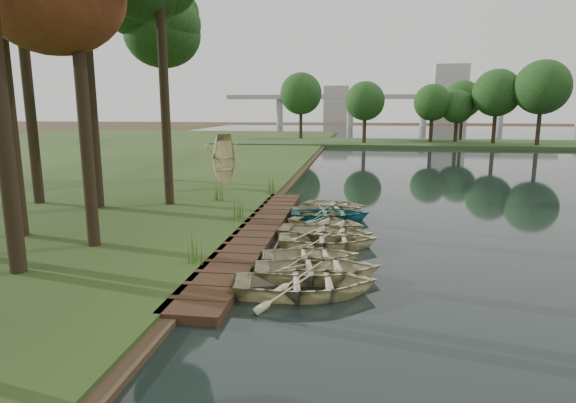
# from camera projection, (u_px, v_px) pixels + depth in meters

# --- Properties ---
(ground) EXTENTS (300.00, 300.00, 0.00)m
(ground) POSITION_uv_depth(u_px,v_px,m) (297.00, 239.00, 18.71)
(ground) COLOR #3D2F1D
(boardwalk) EXTENTS (1.60, 16.00, 0.30)m
(boardwalk) POSITION_uv_depth(u_px,v_px,m) (256.00, 234.00, 18.90)
(boardwalk) COLOR #362215
(boardwalk) RESTS_ON ground
(peninsula) EXTENTS (50.00, 14.00, 0.45)m
(peninsula) POSITION_uv_depth(u_px,v_px,m) (400.00, 143.00, 66.12)
(peninsula) COLOR #2E471F
(peninsula) RESTS_ON ground
(far_trees) EXTENTS (45.60, 5.60, 8.80)m
(far_trees) POSITION_uv_depth(u_px,v_px,m) (377.00, 97.00, 65.40)
(far_trees) COLOR black
(far_trees) RESTS_ON peninsula
(bridge) EXTENTS (95.90, 4.00, 8.60)m
(bridge) POSITION_uv_depth(u_px,v_px,m) (395.00, 100.00, 132.21)
(bridge) COLOR #A5A5A0
(bridge) RESTS_ON ground
(building_a) EXTENTS (10.00, 8.00, 18.00)m
(building_a) POSITION_uv_depth(u_px,v_px,m) (449.00, 95.00, 148.80)
(building_a) COLOR #A5A5A0
(building_a) RESTS_ON ground
(building_b) EXTENTS (8.00, 8.00, 12.00)m
(building_b) POSITION_uv_depth(u_px,v_px,m) (336.00, 105.00, 159.11)
(building_b) COLOR #A5A5A0
(building_b) RESTS_ON ground
(rowboat_0) EXTENTS (4.30, 3.38, 0.81)m
(rowboat_0) POSITION_uv_depth(u_px,v_px,m) (305.00, 280.00, 12.94)
(rowboat_0) COLOR #C0B98B
(rowboat_0) RESTS_ON water
(rowboat_1) EXTENTS (4.20, 3.32, 0.78)m
(rowboat_1) POSITION_uv_depth(u_px,v_px,m) (318.00, 266.00, 14.12)
(rowboat_1) COLOR #C0B98B
(rowboat_1) RESTS_ON water
(rowboat_2) EXTENTS (3.57, 2.84, 0.66)m
(rowboat_2) POSITION_uv_depth(u_px,v_px,m) (310.00, 254.00, 15.54)
(rowboat_2) COLOR #C0B98B
(rowboat_2) RESTS_ON water
(rowboat_3) EXTENTS (3.88, 2.97, 0.75)m
(rowboat_3) POSITION_uv_depth(u_px,v_px,m) (328.00, 237.00, 17.34)
(rowboat_3) COLOR #C0B98B
(rowboat_3) RESTS_ON water
(rowboat_4) EXTENTS (3.99, 3.10, 0.76)m
(rowboat_4) POSITION_uv_depth(u_px,v_px,m) (325.00, 230.00, 18.37)
(rowboat_4) COLOR #C0B98B
(rowboat_4) RESTS_ON water
(rowboat_5) EXTENTS (3.90, 3.35, 0.68)m
(rowboat_5) POSITION_uv_depth(u_px,v_px,m) (327.00, 221.00, 19.99)
(rowboat_5) COLOR #C0B98B
(rowboat_5) RESTS_ON water
(rowboat_6) EXTENTS (3.91, 3.05, 0.74)m
(rowboat_6) POSITION_uv_depth(u_px,v_px,m) (330.00, 212.00, 21.51)
(rowboat_6) COLOR #2B7278
(rowboat_6) RESTS_ON water
(rowboat_7) EXTENTS (3.82, 3.19, 0.68)m
(rowboat_7) POSITION_uv_depth(u_px,v_px,m) (327.00, 208.00, 22.54)
(rowboat_7) COLOR #C0B98B
(rowboat_7) RESTS_ON water
(rowboat_8) EXTENTS (3.42, 2.81, 0.62)m
(rowboat_8) POSITION_uv_depth(u_px,v_px,m) (335.00, 203.00, 23.85)
(rowboat_8) COLOR #C0B98B
(rowboat_8) RESTS_ON water
(stored_rowboat) EXTENTS (3.93, 3.80, 0.66)m
(stored_rowboat) POSITION_uv_depth(u_px,v_px,m) (224.00, 183.00, 28.59)
(stored_rowboat) COLOR #C0B98B
(stored_rowboat) RESTS_ON bank
(tree_6) EXTENTS (4.80, 4.80, 11.99)m
(tree_6) POSITION_uv_depth(u_px,v_px,m) (160.00, 24.00, 30.10)
(tree_6) COLOR black
(tree_6) RESTS_ON bank
(reeds_0) EXTENTS (0.60, 0.60, 0.88)m
(reeds_0) POSITION_uv_depth(u_px,v_px,m) (197.00, 248.00, 14.88)
(reeds_0) COLOR #3F661E
(reeds_0) RESTS_ON bank
(reeds_1) EXTENTS (0.60, 0.60, 0.88)m
(reeds_1) POSITION_uv_depth(u_px,v_px,m) (238.00, 208.00, 20.87)
(reeds_1) COLOR #3F661E
(reeds_1) RESTS_ON bank
(reeds_2) EXTENTS (0.60, 0.60, 0.97)m
(reeds_2) POSITION_uv_depth(u_px,v_px,m) (218.00, 191.00, 24.81)
(reeds_2) COLOR #3F661E
(reeds_2) RESTS_ON bank
(reeds_3) EXTENTS (0.60, 0.60, 0.95)m
(reeds_3) POSITION_uv_depth(u_px,v_px,m) (269.00, 185.00, 26.91)
(reeds_3) COLOR #3F661E
(reeds_3) RESTS_ON bank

